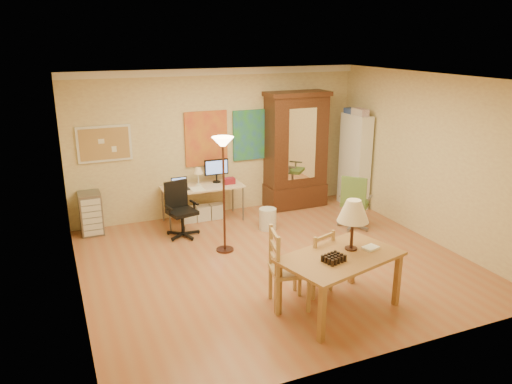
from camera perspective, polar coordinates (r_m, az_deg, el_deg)
name	(u,v)px	position (r m, az deg, el deg)	size (l,w,h in m)	color
floor	(275,262)	(7.56, 2.16, -8.04)	(5.50, 5.50, 0.00)	#A9613C
crown_molding	(218,72)	(9.13, -4.38, 13.57)	(5.50, 0.08, 0.12)	white
corkboard	(104,144)	(8.86, -16.94, 5.29)	(0.90, 0.04, 0.62)	tan
art_panel_left	(206,139)	(9.22, -5.71, 6.10)	(0.80, 0.04, 1.00)	gold
art_panel_right	(252,135)	(9.52, -0.50, 6.55)	(0.75, 0.04, 0.95)	#27629C
dining_table	(345,243)	(6.14, 10.14, -5.71)	(1.63, 1.22, 1.37)	olive
ladder_chair_back	(315,264)	(6.62, 6.78, -8.12)	(0.50, 0.49, 0.87)	#AD854F
ladder_chair_left	(287,271)	(6.24, 3.53, -8.98)	(0.54, 0.56, 1.02)	#AD854F
torchiere_lamp	(223,161)	(7.49, -3.77, 3.58)	(0.33, 0.33, 1.82)	#402219
computer_desk	(204,199)	(9.14, -6.00, -0.81)	(1.45, 0.63, 1.10)	beige
office_chair_black	(182,222)	(8.52, -8.49, -3.38)	(0.57, 0.57, 0.93)	black
office_chair_green	(354,214)	(8.92, 11.18, -2.48)	(0.63, 0.63, 0.97)	slate
drawer_cart	(91,213)	(8.94, -18.35, -2.33)	(0.36, 0.43, 0.72)	slate
armoire	(296,158)	(9.75, 4.54, 3.93)	(1.22, 0.58, 2.25)	black
bookshelf	(355,161)	(9.94, 11.20, 3.46)	(0.27, 0.73, 1.82)	white
wastebin	(268,219)	(8.72, 1.34, -3.09)	(0.30, 0.30, 0.38)	silver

